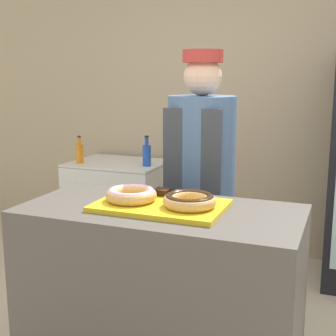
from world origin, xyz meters
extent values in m
cube|color=tan|center=(0.00, 2.13, 1.35)|extent=(8.00, 0.06, 2.70)
cube|color=#4C4742|center=(0.00, 0.00, 0.49)|extent=(1.37, 0.67, 0.97)
cube|color=yellow|center=(0.00, 0.00, 0.98)|extent=(0.62, 0.40, 0.02)
torus|color=tan|center=(-0.15, -0.01, 1.02)|extent=(0.25, 0.25, 0.06)
torus|color=#EFADC6|center=(-0.15, -0.01, 1.04)|extent=(0.23, 0.23, 0.04)
torus|color=tan|center=(0.15, -0.01, 1.02)|extent=(0.25, 0.25, 0.06)
torus|color=#331E0F|center=(0.15, -0.01, 1.04)|extent=(0.23, 0.23, 0.04)
cube|color=black|center=(-0.05, 0.15, 1.01)|extent=(0.08, 0.08, 0.03)
cube|color=black|center=(0.05, 0.15, 1.01)|extent=(0.08, 0.08, 0.03)
cylinder|color=#4C4C51|center=(-0.01, 0.69, 0.42)|extent=(0.30, 0.30, 0.85)
cylinder|color=#4C6B99|center=(-0.01, 0.69, 1.17)|extent=(0.41, 0.41, 0.64)
cube|color=#383D47|center=(-0.01, 0.50, 0.75)|extent=(0.35, 0.02, 1.34)
sphere|color=beige|center=(-0.01, 0.69, 1.60)|extent=(0.23, 0.23, 0.23)
cylinder|color=#B2332D|center=(-0.01, 0.69, 1.72)|extent=(0.24, 0.24, 0.07)
cube|color=silver|center=(-1.13, 1.74, 0.41)|extent=(0.84, 0.67, 0.82)
cube|color=gray|center=(-1.13, 1.74, 0.80)|extent=(0.85, 0.67, 0.01)
cylinder|color=orange|center=(-1.42, 1.56, 0.91)|extent=(0.06, 0.06, 0.17)
cylinder|color=orange|center=(-1.42, 1.56, 1.03)|extent=(0.03, 0.03, 0.07)
cylinder|color=black|center=(-1.42, 1.56, 1.06)|extent=(0.03, 0.03, 0.01)
cylinder|color=#1E4CB2|center=(-0.80, 1.65, 0.91)|extent=(0.07, 0.07, 0.18)
cylinder|color=#1E4CB2|center=(-0.80, 1.65, 1.04)|extent=(0.03, 0.03, 0.07)
cylinder|color=black|center=(-0.80, 1.65, 1.08)|extent=(0.04, 0.04, 0.01)
camera|label=1|loc=(0.83, -2.03, 1.61)|focal=50.00mm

